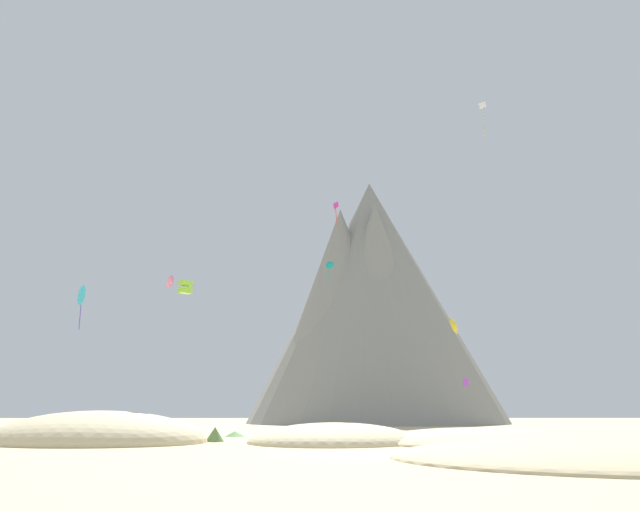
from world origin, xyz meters
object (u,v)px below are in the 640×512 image
object	(u,v)px
bush_far_right	(235,434)
kite_white_high	(483,113)
kite_pink_mid	(171,282)
bush_mid_center	(380,433)
kite_cyan_mid	(81,295)
bush_low_patch	(393,433)
kite_teal_high	(330,265)
kite_lime_low	(185,287)
bush_far_left	(215,434)
bush_ridge_crest	(502,436)
rock_massif	(367,301)
kite_magenta_high	(336,209)
kite_yellow_low	(455,325)
kite_violet_low	(466,382)

from	to	relation	value
bush_far_right	kite_white_high	world-z (taller)	kite_white_high
kite_white_high	kite_pink_mid	bearing A→B (deg)	59.27
bush_mid_center	kite_cyan_mid	bearing A→B (deg)	158.77
bush_low_patch	kite_teal_high	world-z (taller)	kite_teal_high
kite_lime_low	kite_cyan_mid	world-z (taller)	kite_cyan_mid
bush_far_left	kite_cyan_mid	bearing A→B (deg)	134.82
bush_far_left	kite_white_high	size ratio (longest dim) A/B	0.27
bush_ridge_crest	kite_pink_mid	xyz separation A→B (m)	(-32.90, 28.74, 18.65)
rock_massif	kite_magenta_high	size ratio (longest dim) A/B	20.93
kite_teal_high	kite_magenta_high	distance (m)	25.40
kite_magenta_high	kite_pink_mid	distance (m)	24.48
bush_far_right	kite_yellow_low	bearing A→B (deg)	25.38
kite_violet_low	kite_cyan_mid	bearing A→B (deg)	-128.07
rock_massif	kite_teal_high	distance (m)	23.28
bush_far_right	kite_violet_low	world-z (taller)	kite_violet_low
bush_ridge_crest	kite_violet_low	bearing A→B (deg)	76.61
bush_ridge_crest	bush_low_patch	bearing A→B (deg)	158.82
bush_low_patch	kite_yellow_low	bearing A→B (deg)	57.35
kite_violet_low	kite_white_high	world-z (taller)	kite_white_high
kite_magenta_high	kite_teal_high	bearing A→B (deg)	174.77
bush_far_right	kite_white_high	size ratio (longest dim) A/B	0.36
kite_teal_high	kite_pink_mid	distance (m)	29.26
bush_mid_center	kite_white_high	size ratio (longest dim) A/B	0.51
kite_violet_low	kite_magenta_high	xyz separation A→B (m)	(-20.27, -17.89, 20.30)
kite_violet_low	kite_lime_low	xyz separation A→B (m)	(-35.77, -29.95, 7.31)
kite_cyan_mid	rock_massif	bearing A→B (deg)	137.57
kite_lime_low	kite_teal_high	world-z (taller)	kite_teal_high
rock_massif	kite_violet_low	world-z (taller)	rock_massif
bush_far_right	kite_cyan_mid	bearing A→B (deg)	152.36
kite_violet_low	bush_ridge_crest	bearing A→B (deg)	-73.94
rock_massif	kite_white_high	bearing A→B (deg)	-80.86
kite_yellow_low	rock_massif	bearing A→B (deg)	41.67
bush_far_right	kite_magenta_high	world-z (taller)	kite_magenta_high
kite_lime_low	kite_magenta_high	size ratio (longest dim) A/B	0.47
kite_violet_low	kite_yellow_low	xyz separation A→B (m)	(-6.57, -19.29, 5.46)
bush_ridge_crest	kite_white_high	xyz separation A→B (m)	(6.85, 15.51, 37.19)
bush_low_patch	kite_white_high	xyz separation A→B (m)	(14.67, 12.48, 37.09)
bush_low_patch	kite_lime_low	size ratio (longest dim) A/B	0.98
bush_mid_center	kite_yellow_low	world-z (taller)	kite_yellow_low
kite_magenta_high	kite_cyan_mid	world-z (taller)	kite_magenta_high
rock_massif	kite_yellow_low	world-z (taller)	rock_massif
bush_mid_center	kite_yellow_low	bearing A→B (deg)	50.83
bush_far_right	kite_magenta_high	xyz separation A→B (m)	(10.05, 12.67, 26.45)
bush_mid_center	kite_pink_mid	distance (m)	38.38
kite_pink_mid	kite_yellow_low	world-z (taller)	kite_pink_mid
bush_far_right	kite_cyan_mid	size ratio (longest dim) A/B	0.37
bush_far_right	kite_teal_high	bearing A→B (deg)	74.47
bush_far_left	bush_low_patch	bearing A→B (deg)	15.34
bush_low_patch	kite_magenta_high	distance (m)	31.81
kite_teal_high	bush_mid_center	bearing A→B (deg)	-69.38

